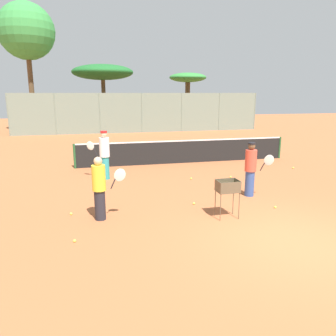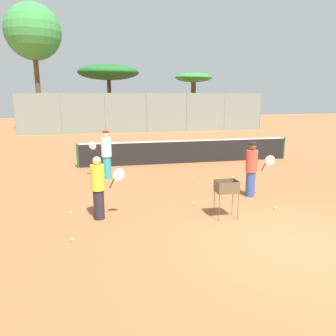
# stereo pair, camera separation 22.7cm
# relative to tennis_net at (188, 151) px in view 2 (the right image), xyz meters

# --- Properties ---
(ground_plane) EXTENTS (80.00, 80.00, 0.00)m
(ground_plane) POSITION_rel_tennis_net_xyz_m (0.00, -8.51, -0.56)
(ground_plane) COLOR #B26038
(tennis_net) EXTENTS (9.92, 0.10, 1.07)m
(tennis_net) POSITION_rel_tennis_net_xyz_m (0.00, 0.00, 0.00)
(tennis_net) COLOR #26592D
(tennis_net) RESTS_ON ground_plane
(back_fence) EXTENTS (20.25, 0.08, 3.18)m
(back_fence) POSITION_rel_tennis_net_xyz_m (0.00, 12.40, 1.03)
(back_fence) COLOR gray
(back_fence) RESTS_ON ground_plane
(tree_0) EXTENTS (4.36, 4.36, 10.08)m
(tree_0) POSITION_rel_tennis_net_xyz_m (-8.64, 14.84, 7.28)
(tree_0) COLOR brown
(tree_0) RESTS_ON ground_plane
(tree_1) EXTENTS (5.30, 5.30, 5.60)m
(tree_1) POSITION_rel_tennis_net_xyz_m (-2.85, 15.79, 4.34)
(tree_1) COLOR brown
(tree_1) RESTS_ON ground_plane
(tree_2) EXTENTS (3.57, 3.57, 5.08)m
(tree_2) POSITION_rel_tennis_net_xyz_m (5.27, 17.08, 3.88)
(tree_2) COLOR brown
(tree_2) RESTS_ON ground_plane
(player_white_outfit) EXTENTS (0.89, 0.34, 1.64)m
(player_white_outfit) POSITION_rel_tennis_net_xyz_m (-4.06, -6.20, 0.29)
(player_white_outfit) COLOR #26262D
(player_white_outfit) RESTS_ON ground_plane
(player_red_cap) EXTENTS (0.88, 0.51, 1.82)m
(player_red_cap) POSITION_rel_tennis_net_xyz_m (-3.73, -2.10, 0.38)
(player_red_cap) COLOR teal
(player_red_cap) RESTS_ON ground_plane
(player_yellow_shirt) EXTENTS (0.77, 0.63, 1.70)m
(player_yellow_shirt) POSITION_rel_tennis_net_xyz_m (0.59, -5.28, 0.33)
(player_yellow_shirt) COLOR #334C8C
(player_yellow_shirt) RESTS_ON ground_plane
(ball_cart) EXTENTS (0.56, 0.41, 1.00)m
(ball_cart) POSITION_rel_tennis_net_xyz_m (-0.87, -6.82, 0.21)
(ball_cart) COLOR brown
(ball_cart) RESTS_ON ground_plane
(tennis_ball_0) EXTENTS (0.07, 0.07, 0.07)m
(tennis_ball_0) POSITION_rel_tennis_net_xyz_m (-1.38, -5.67, -0.53)
(tennis_ball_0) COLOR #D1E54C
(tennis_ball_0) RESTS_ON ground_plane
(tennis_ball_1) EXTENTS (0.07, 0.07, 0.07)m
(tennis_ball_1) POSITION_rel_tennis_net_xyz_m (4.22, -2.23, -0.53)
(tennis_ball_1) COLOR #D1E54C
(tennis_ball_1) RESTS_ON ground_plane
(tennis_ball_2) EXTENTS (0.07, 0.07, 0.07)m
(tennis_ball_2) POSITION_rel_tennis_net_xyz_m (0.76, -6.51, -0.53)
(tennis_ball_2) COLOR #D1E54C
(tennis_ball_2) RESTS_ON ground_plane
(tennis_ball_3) EXTENTS (0.07, 0.07, 0.07)m
(tennis_ball_3) POSITION_rel_tennis_net_xyz_m (-4.82, -5.71, -0.53)
(tennis_ball_3) COLOR #D1E54C
(tennis_ball_3) RESTS_ON ground_plane
(tennis_ball_4) EXTENTS (0.07, 0.07, 0.07)m
(tennis_ball_4) POSITION_rel_tennis_net_xyz_m (-4.67, -7.42, -0.53)
(tennis_ball_4) COLOR #D1E54C
(tennis_ball_4) RESTS_ON ground_plane
(tennis_ball_5) EXTENTS (0.07, 0.07, 0.07)m
(tennis_ball_5) POSITION_rel_tennis_net_xyz_m (0.94, -3.06, -0.53)
(tennis_ball_5) COLOR #D1E54C
(tennis_ball_5) RESTS_ON ground_plane
(tennis_ball_6) EXTENTS (0.07, 0.07, 0.07)m
(tennis_ball_6) POSITION_rel_tennis_net_xyz_m (-0.60, -2.93, -0.53)
(tennis_ball_6) COLOR #D1E54C
(tennis_ball_6) RESTS_ON ground_plane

